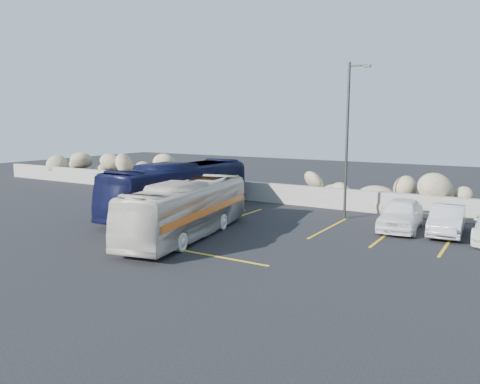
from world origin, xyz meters
The scene contains 9 objects.
ground centered at (0.00, 0.00, 0.00)m, with size 90.00×90.00×0.00m, color black.
seawall centered at (0.00, 12.00, 0.60)m, with size 60.00×0.40×1.20m, color gray.
riprap_pile centered at (0.00, 13.20, 1.30)m, with size 54.00×2.80×2.60m, color #8E805D, non-canonical shape.
parking_lines centered at (4.64, 5.57, 0.01)m, with size 18.16×9.36×0.01m.
lamppost centered at (2.56, 9.50, 4.30)m, with size 1.14×0.18×8.00m.
vintage_bus centered at (-2.14, 2.17, 1.23)m, with size 2.07×8.85×2.47m, color beige.
tour_coach centered at (-5.69, 5.96, 1.43)m, with size 2.39×10.23×2.85m, color black.
car_a centered at (5.57, 8.52, 0.74)m, with size 1.74×4.32×1.47m, color white.
car_b centered at (7.57, 8.61, 0.65)m, with size 1.37×3.94×1.30m, color silver.
Camera 1 is at (10.47, -13.86, 5.03)m, focal length 35.00 mm.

